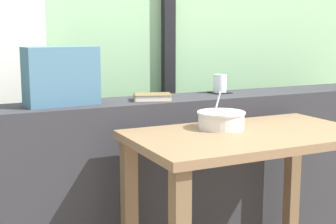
{
  "coord_description": "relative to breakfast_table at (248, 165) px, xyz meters",
  "views": [
    {
      "loc": [
        -1.07,
        -1.58,
        1.15
      ],
      "look_at": [
        -0.07,
        0.49,
        0.77
      ],
      "focal_mm": 51.55,
      "sensor_mm": 36.0,
      "label": 1
    }
  ],
  "objects": [
    {
      "name": "closed_book",
      "position": [
        -0.23,
        0.47,
        0.25
      ],
      "size": [
        0.21,
        0.18,
        0.03
      ],
      "color": "brown",
      "rests_on": "dark_console_ledge"
    },
    {
      "name": "throw_pillow",
      "position": [
        -0.66,
        0.51,
        0.36
      ],
      "size": [
        0.33,
        0.17,
        0.26
      ],
      "primitive_type": "cube",
      "rotation": [
        0.0,
        0.0,
        0.1
      ],
      "color": "#426B84",
      "rests_on": "dark_console_ledge"
    },
    {
      "name": "soup_bowl",
      "position": [
        -0.06,
        0.12,
        0.18
      ],
      "size": [
        0.21,
        0.21,
        0.16
      ],
      "color": "silver",
      "rests_on": "breakfast_table"
    },
    {
      "name": "dark_console_ledge",
      "position": [
        -0.09,
        0.51,
        -0.18
      ],
      "size": [
        2.8,
        0.3,
        0.83
      ],
      "primitive_type": "cube",
      "color": "#2D2D33",
      "rests_on": "ground"
    },
    {
      "name": "juice_glass",
      "position": [
        0.21,
        0.57,
        0.28
      ],
      "size": [
        0.07,
        0.07,
        0.1
      ],
      "color": "white",
      "rests_on": "coaster_square"
    },
    {
      "name": "breakfast_table",
      "position": [
        0.0,
        0.0,
        0.0
      ],
      "size": [
        0.99,
        0.58,
        0.74
      ],
      "color": "brown",
      "rests_on": "ground"
    },
    {
      "name": "window_divider_post",
      "position": [
        0.09,
        0.95,
        0.7
      ],
      "size": [
        0.07,
        0.05,
        2.6
      ],
      "primitive_type": "cube",
      "color": "black",
      "rests_on": "ground"
    },
    {
      "name": "coaster_square",
      "position": [
        0.21,
        0.57,
        0.23
      ],
      "size": [
        0.1,
        0.1,
        0.0
      ],
      "primitive_type": "cube",
      "color": "black",
      "rests_on": "dark_console_ledge"
    }
  ]
}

